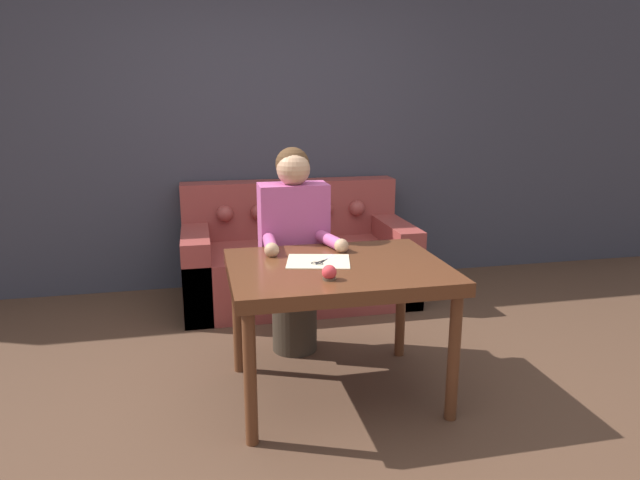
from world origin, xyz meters
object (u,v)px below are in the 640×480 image
object	(u,v)px
couch	(296,259)
pin_cushion	(329,273)
scissors	(322,262)
person	(294,252)
dining_table	(337,279)

from	to	relation	value
couch	pin_cushion	distance (m)	1.84
scissors	couch	bearing A→B (deg)	85.21
person	pin_cushion	bearing A→B (deg)	-88.06
scissors	pin_cushion	bearing A→B (deg)	-95.84
person	pin_cushion	distance (m)	0.83
couch	pin_cushion	xyz separation A→B (m)	(-0.15, -1.78, 0.45)
dining_table	pin_cushion	world-z (taller)	pin_cushion
scissors	pin_cushion	distance (m)	0.29
person	dining_table	bearing A→B (deg)	-77.85
couch	scissors	distance (m)	1.55
person	pin_cushion	size ratio (longest dim) A/B	17.79
couch	person	xyz separation A→B (m)	(-0.18, -0.96, 0.33)
person	pin_cushion	world-z (taller)	person
dining_table	scissors	world-z (taller)	scissors
dining_table	couch	world-z (taller)	couch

